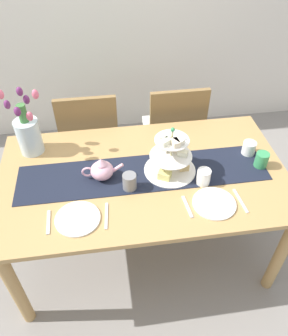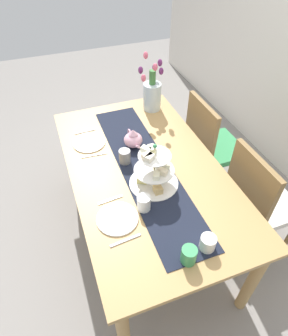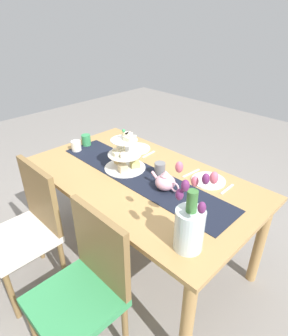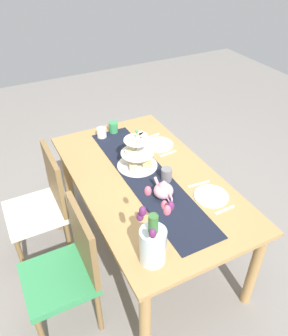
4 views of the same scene
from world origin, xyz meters
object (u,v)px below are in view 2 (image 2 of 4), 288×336
Objects in this scene: cream_jug at (208,243)px; dinner_plate_left at (89,142)px; tiered_cake_stand at (154,172)px; mug_orange at (189,255)px; dinner_plate_right at (117,218)px; mug_white_text at (144,203)px; dining_table at (145,178)px; chair_left at (210,144)px; knife_right at (126,240)px; tulip_vase at (152,93)px; fork_right at (110,200)px; mug_grey at (125,156)px; fork_left at (85,131)px; chair_right at (258,199)px; knife_left at (94,155)px; teapot at (133,139)px.

dinner_plate_left is (-1.04, -0.37, -0.04)m from cream_jug.
mug_orange is (0.54, -0.03, -0.05)m from tiered_cake_stand.
mug_white_text reaches higher than dinner_plate_right.
dining_table is 0.78m from chair_left.
mug_white_text is (-0.16, 0.16, 0.04)m from knife_right.
tulip_vase reaches higher than fork_right.
mug_grey is at bearing -36.13° from tulip_vase.
cream_jug is at bearing 19.61° from dinner_plate_left.
mug_grey is (0.43, 0.18, 0.05)m from fork_left.
tiered_cake_stand reaches higher than chair_right.
chair_right is at bearing 48.88° from fork_left.
chair_right is 2.04× the size of tulip_vase.
mug_white_text reaches higher than fork_left.
knife_right is 1.79× the size of mug_orange.
fork_right is 1.58× the size of mug_grey.
dinner_plate_left is at bearing -125.98° from chair_right.
fork_right is at bearing -82.49° from tiered_cake_stand.
knife_left is (-0.23, -0.29, 0.10)m from dining_table.
teapot reaches higher than knife_left.
dinner_plate_left reaches higher than dining_table.
chair_right reaches higher than mug_orange.
mug_grey is (-0.09, -0.11, 0.15)m from dining_table.
chair_left is at bearing 143.72° from mug_orange.
teapot is at bearing 180.00° from dining_table.
mug_grey reaches higher than mug_white_text.
fork_left is (0.13, -0.59, -0.14)m from tulip_vase.
fork_left and knife_left have the same top height.
dinner_plate_right is (0.34, -0.29, 0.10)m from dining_table.
mug_grey is (-0.75, -0.19, 0.01)m from cream_jug.
mug_white_text is (-0.02, 0.16, 0.04)m from dinner_plate_right.
fork_left is at bearing -168.35° from mug_orange.
knife_left is 0.42m from fork_right.
mug_white_text is at bearing 51.59° from fork_right.
dinner_plate_right is at bearing 180.00° from knife_right.
tiered_cake_stand is 0.39m from teapot.
fork_left is 0.71m from fork_right.
fork_right is (0.50, -0.99, 0.23)m from chair_left.
cream_jug is 0.41m from knife_right.
dining_table is 3.73× the size of tulip_vase.
dining_table is 5.49× the size of tiered_cake_stand.
chair_right reaches higher than dinner_plate_right.
dinner_plate_right is (0.18, -0.28, -0.10)m from tiered_cake_stand.
dining_table is 17.56× the size of mug_grey.
chair_right reaches higher than mug_grey.
mug_orange reaches higher than knife_left.
tiered_cake_stand is at bearing -0.15° from teapot.
dinner_plate_right is 1.53× the size of fork_right.
tulip_vase is at bearing -158.02° from chair_right.
knife_left is (0.42, -0.59, -0.14)m from tulip_vase.
knife_left is (-0.39, -0.28, -0.10)m from tiered_cake_stand.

